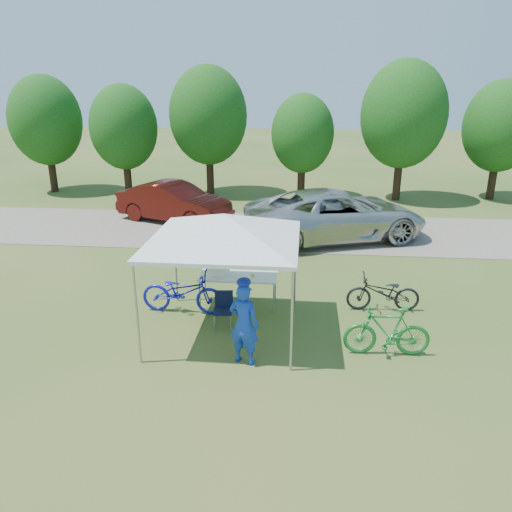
{
  "coord_description": "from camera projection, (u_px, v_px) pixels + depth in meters",
  "views": [
    {
      "loc": [
        1.65,
        -9.98,
        5.35
      ],
      "look_at": [
        0.48,
        2.0,
        1.11
      ],
      "focal_mm": 35.0,
      "sensor_mm": 36.0,
      "label": 1
    }
  ],
  "objects": [
    {
      "name": "ground",
      "position": [
        226.0,
        330.0,
        11.29
      ],
      "size": [
        100.0,
        100.0,
        0.0
      ],
      "primitive_type": "plane",
      "color": "#2D5119",
      "rests_on": "ground"
    },
    {
      "name": "gravel_strip",
      "position": [
        259.0,
        230.0,
        18.8
      ],
      "size": [
        24.0,
        5.0,
        0.02
      ],
      "primitive_type": "cube",
      "color": "gray",
      "rests_on": "ground"
    },
    {
      "name": "canopy",
      "position": [
        224.0,
        217.0,
        10.41
      ],
      "size": [
        4.53,
        4.53,
        3.0
      ],
      "color": "#A5A5AA",
      "rests_on": "ground"
    },
    {
      "name": "treeline",
      "position": [
        264.0,
        122.0,
        23.33
      ],
      "size": [
        24.89,
        4.28,
        6.3
      ],
      "color": "#382314",
      "rests_on": "ground"
    },
    {
      "name": "folding_table",
      "position": [
        238.0,
        277.0,
        12.35
      ],
      "size": [
        1.93,
        0.8,
        0.79
      ],
      "color": "white",
      "rests_on": "ground"
    },
    {
      "name": "folding_chair",
      "position": [
        223.0,
        306.0,
        11.4
      ],
      "size": [
        0.46,
        0.48,
        0.82
      ],
      "rotation": [
        0.0,
        0.0,
        0.12
      ],
      "color": "#0E1333",
      "rests_on": "ground"
    },
    {
      "name": "cooler",
      "position": [
        219.0,
        268.0,
        12.32
      ],
      "size": [
        0.5,
        0.34,
        0.36
      ],
      "color": "white",
      "rests_on": "folding_table"
    },
    {
      "name": "ice_cream_cup",
      "position": [
        253.0,
        276.0,
        12.24
      ],
      "size": [
        0.08,
        0.08,
        0.06
      ],
      "primitive_type": "cylinder",
      "color": "#B6C92F",
      "rests_on": "folding_table"
    },
    {
      "name": "cyclist",
      "position": [
        244.0,
        324.0,
        9.75
      ],
      "size": [
        0.72,
        0.58,
        1.7
      ],
      "primitive_type": "imported",
      "rotation": [
        0.0,
        0.0,
        2.82
      ],
      "color": "#163DB6",
      "rests_on": "ground"
    },
    {
      "name": "bike_blue",
      "position": [
        183.0,
        292.0,
        12.03
      ],
      "size": [
        2.06,
        0.81,
        1.06
      ],
      "primitive_type": "imported",
      "rotation": [
        0.0,
        0.0,
        1.52
      ],
      "color": "#1417B5",
      "rests_on": "ground"
    },
    {
      "name": "bike_green",
      "position": [
        387.0,
        331.0,
        10.14
      ],
      "size": [
        1.77,
        0.55,
        1.06
      ],
      "primitive_type": "imported",
      "rotation": [
        0.0,
        0.0,
        -1.54
      ],
      "color": "#1C7F34",
      "rests_on": "ground"
    },
    {
      "name": "bike_dark",
      "position": [
        383.0,
        293.0,
        12.13
      ],
      "size": [
        1.8,
        0.7,
        0.93
      ],
      "primitive_type": "imported",
      "rotation": [
        0.0,
        0.0,
        -1.52
      ],
      "color": "black",
      "rests_on": "ground"
    },
    {
      "name": "minivan",
      "position": [
        336.0,
        215.0,
        17.51
      ],
      "size": [
        6.94,
        4.88,
        1.76
      ],
      "primitive_type": "imported",
      "rotation": [
        0.0,
        0.0,
        1.91
      ],
      "color": "beige",
      "rests_on": "gravel_strip"
    },
    {
      "name": "sedan",
      "position": [
        174.0,
        202.0,
        19.76
      ],
      "size": [
        4.95,
        3.24,
        1.54
      ],
      "primitive_type": "imported",
      "rotation": [
        0.0,
        0.0,
        1.19
      ],
      "color": "#44100B",
      "rests_on": "gravel_strip"
    }
  ]
}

